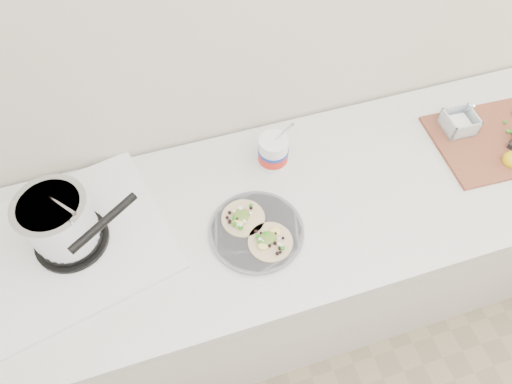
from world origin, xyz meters
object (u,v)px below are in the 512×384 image
object	(u,v)px
stove	(65,229)
tub	(274,150)
cutboard	(500,135)
taco_plate	(256,230)

from	to	relation	value
stove	tub	world-z (taller)	stove
tub	cutboard	distance (m)	0.77
tub	cutboard	world-z (taller)	tub
tub	taco_plate	bearing A→B (deg)	-119.68
stove	cutboard	world-z (taller)	stove
stove	tub	bearing A→B (deg)	-3.01
tub	cutboard	xyz separation A→B (m)	(0.76, -0.13, -0.05)
stove	taco_plate	xyz separation A→B (m)	(0.52, -0.13, -0.06)
tub	cutboard	size ratio (longest dim) A/B	0.46
stove	tub	distance (m)	0.66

